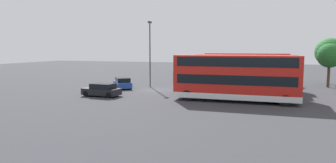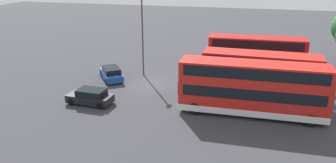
# 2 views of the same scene
# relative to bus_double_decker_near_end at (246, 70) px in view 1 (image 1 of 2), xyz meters

# --- Properties ---
(ground_plane) EXTENTS (140.00, 140.00, 0.00)m
(ground_plane) POSITION_rel_bus_double_decker_near_end_xyz_m (5.25, -10.43, -2.45)
(ground_plane) COLOR #38383D
(bus_double_decker_near_end) EXTENTS (2.88, 10.53, 4.55)m
(bus_double_decker_near_end) POSITION_rel_bus_double_decker_near_end_xyz_m (0.00, 0.00, 0.00)
(bus_double_decker_near_end) COLOR #B71411
(bus_double_decker_near_end) RESTS_ON ground
(bus_single_deck_second) EXTENTS (2.81, 11.35, 2.95)m
(bus_single_deck_second) POSITION_rel_bus_double_decker_near_end_xyz_m (3.66, -0.05, -0.82)
(bus_single_deck_second) COLOR #A51919
(bus_single_deck_second) RESTS_ON ground
(bus_double_decker_third) EXTENTS (2.85, 10.47, 4.55)m
(bus_double_decker_third) POSITION_rel_bus_double_decker_near_end_xyz_m (7.11, 0.41, -0.00)
(bus_double_decker_third) COLOR red
(bus_double_decker_third) RESTS_ON ground
(bus_double_decker_fourth) EXTENTS (2.79, 12.07, 4.55)m
(bus_double_decker_fourth) POSITION_rel_bus_double_decker_near_end_xyz_m (10.43, -0.18, 0.00)
(bus_double_decker_fourth) COLOR red
(bus_double_decker_fourth) RESTS_ON ground
(box_truck_blue) EXTENTS (4.14, 7.87, 3.20)m
(box_truck_blue) POSITION_rel_bus_double_decker_near_end_xyz_m (-5.55, 1.85, -0.74)
(box_truck_blue) COLOR #235999
(box_truck_blue) RESTS_ON ground
(car_hatchback_silver) EXTENTS (1.98, 4.17, 1.43)m
(car_hatchback_silver) POSITION_rel_bus_double_decker_near_end_xyz_m (11.81, -14.31, -1.75)
(car_hatchback_silver) COLOR black
(car_hatchback_silver) RESTS_ON ground
(car_small_green) EXTENTS (4.46, 3.97, 1.43)m
(car_small_green) POSITION_rel_bus_double_decker_near_end_xyz_m (5.06, -15.29, -1.75)
(car_small_green) COLOR #1E479E
(car_small_green) RESTS_ON ground
(lamp_post_tall) EXTENTS (0.70, 0.30, 8.76)m
(lamp_post_tall) POSITION_rel_bus_double_decker_near_end_xyz_m (2.68, -12.35, 2.63)
(lamp_post_tall) COLOR #38383D
(lamp_post_tall) RESTS_ON ground
(tree_midright) EXTENTS (3.22, 3.22, 5.87)m
(tree_midright) POSITION_rel_bus_double_decker_near_end_xyz_m (-4.61, 10.39, 1.78)
(tree_midright) COLOR #4C3823
(tree_midright) RESTS_ON ground
(tree_rightmost) EXTENTS (4.09, 4.09, 6.70)m
(tree_rightmost) POSITION_rel_bus_double_decker_near_end_xyz_m (-8.77, 11.04, 2.19)
(tree_rightmost) COLOR #4C3823
(tree_rightmost) RESTS_ON ground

